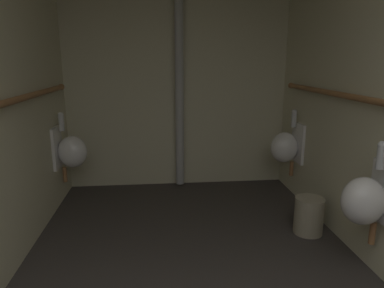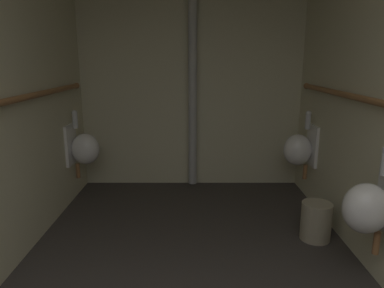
# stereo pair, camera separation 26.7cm
# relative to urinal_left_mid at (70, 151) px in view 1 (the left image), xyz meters

# --- Properties ---
(wall_back) EXTENTS (2.76, 0.06, 2.59)m
(wall_back) POSITION_rel_urinal_left_mid_xyz_m (1.17, 0.56, 0.70)
(wall_back) COLOR beige
(wall_back) RESTS_ON ground
(urinal_left_mid) EXTENTS (0.32, 0.30, 0.76)m
(urinal_left_mid) POSITION_rel_urinal_left_mid_xyz_m (0.00, 0.00, 0.00)
(urinal_left_mid) COLOR white
(urinal_right_mid) EXTENTS (0.32, 0.30, 0.76)m
(urinal_right_mid) POSITION_rel_urinal_left_mid_xyz_m (2.35, -1.58, 0.00)
(urinal_right_mid) COLOR white
(urinal_right_far) EXTENTS (0.32, 0.30, 0.76)m
(urinal_right_far) POSITION_rel_urinal_left_mid_xyz_m (2.35, -0.04, 0.00)
(urinal_right_far) COLOR white
(standpipe_back_wall) EXTENTS (0.10, 0.10, 2.54)m
(standpipe_back_wall) POSITION_rel_urinal_left_mid_xyz_m (1.19, 0.45, 0.70)
(standpipe_back_wall) COLOR #B2B2B2
(standpipe_back_wall) RESTS_ON ground
(waste_bin) EXTENTS (0.26, 0.26, 0.33)m
(waste_bin) POSITION_rel_urinal_left_mid_xyz_m (2.26, -0.91, -0.43)
(waste_bin) COLOR #9E937A
(waste_bin) RESTS_ON ground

